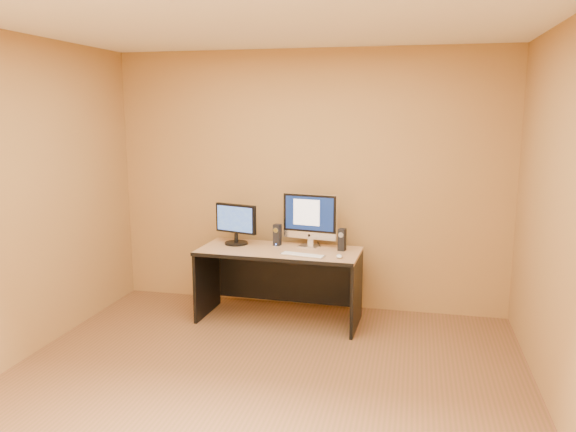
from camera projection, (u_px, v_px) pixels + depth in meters
The scene contains 12 objects.
floor at pixel (254, 396), 3.99m from camera, with size 4.00×4.00×0.00m, color brown.
walls at pixel (252, 217), 3.76m from camera, with size 4.00×4.00×2.60m, color #9C713F, non-canonical shape.
ceiling at pixel (250, 13), 3.52m from camera, with size 4.00×4.00×0.00m, color white.
desk at pixel (279, 285), 5.38m from camera, with size 1.52×0.67×0.70m, color tan, non-canonical shape.
imac at pixel (309, 220), 5.40m from camera, with size 0.54×0.20×0.52m, color silver, non-canonical shape.
second_monitor at pixel (236, 224), 5.51m from camera, with size 0.46×0.23×0.40m, color black, non-canonical shape.
speaker_left at pixel (277, 235), 5.47m from camera, with size 0.06×0.07×0.21m, color black, non-canonical shape.
speaker_right at pixel (342, 240), 5.27m from camera, with size 0.06×0.07×0.21m, color black, non-canonical shape.
keyboard at pixel (302, 255), 5.08m from camera, with size 0.41×0.11×0.02m, color silver.
mouse at pixel (339, 256), 5.01m from camera, with size 0.06×0.10×0.03m, color white.
cable_a at pixel (319, 244), 5.52m from camera, with size 0.01×0.01×0.21m, color black.
cable_b at pixel (308, 244), 5.52m from camera, with size 0.01×0.01×0.17m, color black.
Camera 1 is at (1.05, -3.55, 1.99)m, focal length 35.00 mm.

